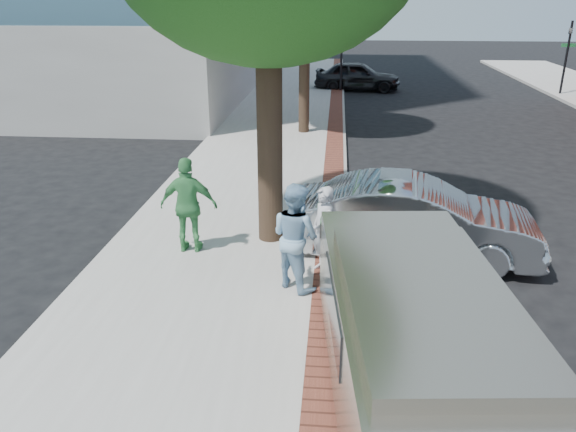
# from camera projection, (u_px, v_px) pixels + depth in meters

# --- Properties ---
(ground) EXTENTS (120.00, 120.00, 0.00)m
(ground) POSITION_uv_depth(u_px,v_px,m) (291.00, 287.00, 10.38)
(ground) COLOR black
(ground) RESTS_ON ground
(sidewalk) EXTENTS (5.00, 60.00, 0.15)m
(sidewalk) POSITION_uv_depth(u_px,v_px,m) (265.00, 162.00, 17.88)
(sidewalk) COLOR #9E9991
(sidewalk) RESTS_ON ground
(brick_strip) EXTENTS (0.60, 60.00, 0.01)m
(brick_strip) POSITION_uv_depth(u_px,v_px,m) (334.00, 161.00, 17.68)
(brick_strip) COLOR brown
(brick_strip) RESTS_ON sidewalk
(curb) EXTENTS (0.10, 60.00, 0.15)m
(curb) POSITION_uv_depth(u_px,v_px,m) (345.00, 164.00, 17.68)
(curb) COLOR gray
(curb) RESTS_ON ground
(office_base) EXTENTS (18.20, 22.20, 4.00)m
(office_base) POSITION_uv_depth(u_px,v_px,m) (90.00, 53.00, 31.06)
(office_base) COLOR gray
(office_base) RESTS_ON ground
(signal_near) EXTENTS (0.70, 0.15, 3.80)m
(signal_near) POSITION_uv_depth(u_px,v_px,m) (342.00, 50.00, 29.85)
(signal_near) COLOR black
(signal_near) RESTS_ON ground
(signal_far) EXTENTS (0.70, 0.15, 3.80)m
(signal_far) POSITION_uv_depth(u_px,v_px,m) (567.00, 52.00, 28.92)
(signal_far) COLOR black
(signal_far) RESTS_ON ground
(parking_meter) EXTENTS (0.12, 0.32, 1.47)m
(parking_meter) POSITION_uv_depth(u_px,v_px,m) (323.00, 240.00, 9.43)
(parking_meter) COLOR gray
(parking_meter) RESTS_ON sidewalk
(person_gray) EXTENTS (0.65, 0.73, 1.69)m
(person_gray) POSITION_uv_depth(u_px,v_px,m) (323.00, 231.00, 10.34)
(person_gray) COLOR silver
(person_gray) RESTS_ON sidewalk
(person_officer) EXTENTS (1.19, 1.17, 1.93)m
(person_officer) POSITION_uv_depth(u_px,v_px,m) (295.00, 236.00, 9.80)
(person_officer) COLOR #88B2D3
(person_officer) RESTS_ON sidewalk
(person_green) EXTENTS (1.15, 0.49, 1.96)m
(person_green) POSITION_uv_depth(u_px,v_px,m) (189.00, 205.00, 11.18)
(person_green) COLOR #439451
(person_green) RESTS_ON sidewalk
(sedan_silver) EXTENTS (5.09, 2.24, 1.63)m
(sedan_silver) POSITION_uv_depth(u_px,v_px,m) (414.00, 220.00, 11.30)
(sedan_silver) COLOR #AEB2B6
(sedan_silver) RESTS_ON ground
(bg_car) EXTENTS (4.83, 2.27, 1.60)m
(bg_car) POSITION_uv_depth(u_px,v_px,m) (357.00, 76.00, 31.23)
(bg_car) COLOR black
(bg_car) RESTS_ON ground
(van) EXTENTS (2.52, 5.48, 1.96)m
(van) POSITION_uv_depth(u_px,v_px,m) (413.00, 332.00, 7.10)
(van) COLOR gray
(van) RESTS_ON ground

